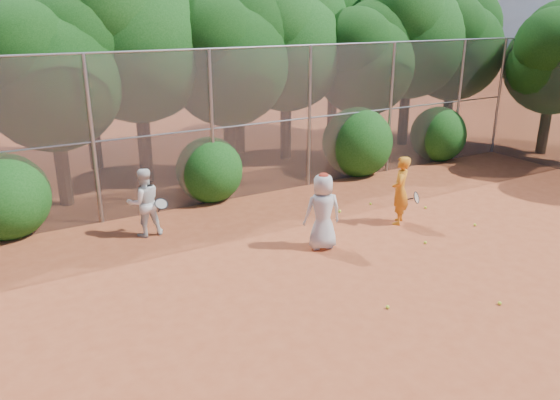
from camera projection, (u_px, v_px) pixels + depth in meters
ground at (392, 284)px, 10.33m from camera, size 80.00×80.00×0.00m
fence_back at (243, 123)px, 14.50m from camera, size 20.05×0.09×4.03m
tree_2 at (51, 67)px, 13.44m from camera, size 3.99×3.47×5.47m
tree_3 at (137, 29)px, 15.19m from camera, size 4.89×4.26×6.70m
tree_4 at (228, 51)px, 16.08m from camera, size 4.19×3.64×5.73m
tree_5 at (287, 38)px, 17.83m from camera, size 4.51×3.92×6.17m
tree_6 at (366, 55)px, 18.38m from camera, size 3.86×3.36×5.29m
tree_7 at (411, 28)px, 19.80m from camera, size 4.77×4.14×6.53m
tree_8 at (455, 40)px, 20.65m from camera, size 4.25×3.70×5.82m
tree_10 at (83, 20)px, 16.44m from camera, size 5.15×4.48×7.06m
tree_11 at (238, 33)px, 18.63m from camera, size 4.64×4.03×6.35m
tree_12 at (336, 21)px, 21.14m from camera, size 5.02×4.37×6.88m
tree_13 at (556, 54)px, 18.72m from camera, size 3.86×3.36×5.29m
bush_0 at (4, 193)px, 12.30m from camera, size 2.00×2.00×2.00m
bush_1 at (209, 167)px, 14.70m from camera, size 1.80×1.80×1.80m
bush_2 at (357, 139)px, 17.01m from camera, size 2.20×2.20×2.20m
bush_3 at (438, 132)px, 18.72m from camera, size 1.90×1.90×1.90m
player_yellow at (400, 190)px, 13.00m from camera, size 0.87×0.70×1.66m
player_teen at (323, 211)px, 11.63m from camera, size 0.92×0.71×1.70m
player_white at (144, 202)px, 12.32m from camera, size 0.85×0.73×1.59m
ball_0 at (425, 242)px, 12.08m from camera, size 0.07×0.07×0.07m
ball_1 at (371, 204)px, 14.49m from camera, size 0.07×0.07×0.07m
ball_2 at (500, 303)px, 9.57m from camera, size 0.07×0.07×0.07m
ball_3 at (475, 225)px, 13.07m from camera, size 0.07×0.07×0.07m
ball_4 at (388, 307)px, 9.44m from camera, size 0.07×0.07×0.07m
ball_5 at (425, 207)px, 14.21m from camera, size 0.07×0.07×0.07m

